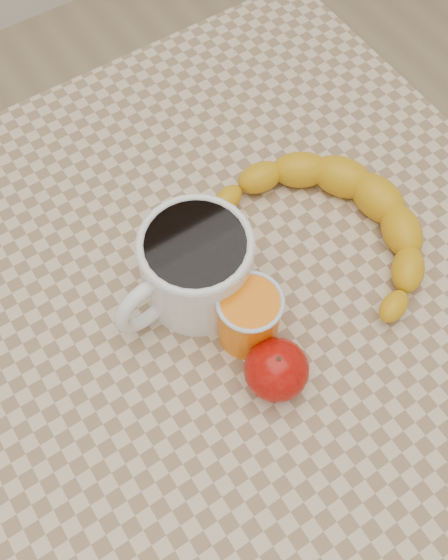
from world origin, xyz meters
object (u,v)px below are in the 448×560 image
apple (276,370)px  banana (336,224)px  orange_juice_glass (249,317)px  table (224,318)px  coffee_mug (194,266)px

apple → banana: size_ratio=0.23×
orange_juice_glass → banana: (0.16, 0.05, -0.02)m
table → coffee_mug: coffee_mug is taller
orange_juice_glass → apple: 0.06m
table → orange_juice_glass: (-0.01, -0.06, 0.13)m
table → apple: apple is taller
coffee_mug → orange_juice_glass: bearing=-75.7°
apple → banana: bearing=33.8°
orange_juice_glass → coffee_mug: bearing=104.3°
coffee_mug → banana: (0.18, -0.03, -0.03)m
coffee_mug → orange_juice_glass: size_ratio=2.15×
banana → apple: bearing=-154.8°
table → banana: banana is taller
table → orange_juice_glass: orange_juice_glass is taller
banana → table: bearing=166.8°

